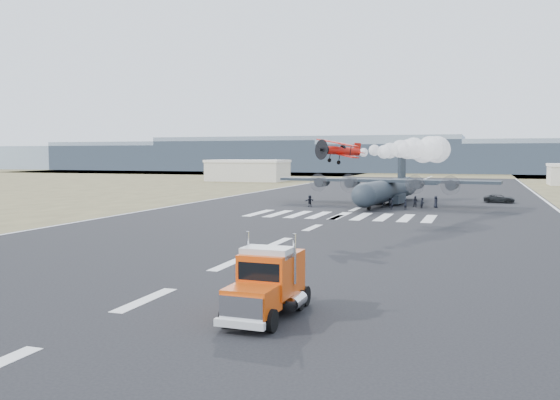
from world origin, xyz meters
The scene contains 21 objects.
ground centered at (0.00, 0.00, 0.00)m, with size 500.00×500.00×0.00m, color black.
scrub_far centered at (0.00, 230.00, 0.00)m, with size 500.00×80.00×0.00m, color brown.
runway_markings centered at (0.00, 60.00, 0.01)m, with size 60.00×260.00×0.01m, color silver, non-canonical shape.
ridge_seg_a centered at (-195.00, 260.00, 6.50)m, with size 150.00×50.00×13.00m, color gray.
ridge_seg_b centered at (-130.00, 260.00, 7.50)m, with size 150.00×50.00×15.00m, color gray.
ridge_seg_c centered at (-65.00, 260.00, 8.50)m, with size 150.00×50.00×17.00m, color gray.
ridge_seg_d centered at (0.00, 260.00, 6.50)m, with size 150.00×50.00×13.00m, color gray.
hangar_left centered at (-52.00, 145.00, 3.41)m, with size 24.50×14.50×6.70m.
semi_truck centered at (7.94, -0.87, 1.80)m, with size 2.87×8.16×3.66m.
aerobatic_biplane centered at (3.74, 33.41, 8.92)m, with size 6.10×5.75×2.74m.
smoke_trail centered at (10.57, 54.00, 9.09)m, with size 9.78×24.87×3.87m.
transport_aircraft centered at (3.34, 70.88, 2.74)m, with size 36.83×30.25×10.62m.
support_vehicle centered at (21.41, 80.48, 0.73)m, with size 2.42×5.25×1.46m, color black.
crew_a centered at (5.33, 62.17, 0.82)m, with size 0.59×0.49×1.63m, color black.
crew_b centered at (9.66, 65.85, 0.82)m, with size 0.80×0.49×1.65m, color black.
crew_c centered at (3.39, 65.78, 0.82)m, with size 1.06×0.49×1.63m, color black.
crew_d centered at (4.65, 64.73, 0.78)m, with size 0.91×0.47×1.55m, color black.
crew_e centered at (11.60, 66.78, 0.93)m, with size 0.91×0.56×1.87m, color black.
crew_f centered at (-7.90, 62.44, 0.92)m, with size 1.71×0.55×1.85m, color black.
crew_g centered at (7.39, 62.30, 0.80)m, with size 0.58×0.48×1.59m, color black.
crew_h centered at (8.46, 66.81, 0.89)m, with size 0.87×0.54×1.78m, color black.
Camera 1 is at (18.42, -29.59, 8.49)m, focal length 38.00 mm.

